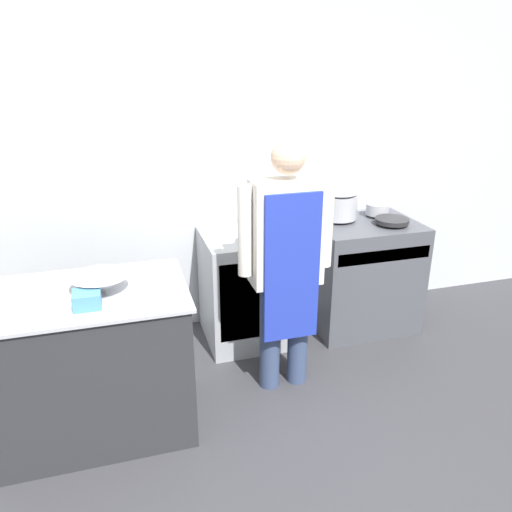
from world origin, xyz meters
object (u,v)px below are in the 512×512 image
at_px(fridge_unit, 242,288).
at_px(saute_pan, 392,220).
at_px(sauce_pot, 377,209).
at_px(plastic_tub, 87,299).
at_px(mixing_bowl, 101,283).
at_px(stove, 361,274).
at_px(stock_pot, 338,204).
at_px(person_cook, 286,256).

relative_size(fridge_unit, saute_pan, 3.32).
xyz_separation_m(saute_pan, sauce_pot, (0.00, 0.24, 0.03)).
bearing_deg(plastic_tub, mixing_bowl, 68.47).
bearing_deg(saute_pan, mixing_bowl, -164.28).
distance_m(stove, plastic_tub, 2.38).
bearing_deg(plastic_tub, stock_pot, 28.31).
height_order(fridge_unit, person_cook, person_cook).
height_order(person_cook, stock_pot, person_cook).
bearing_deg(plastic_tub, saute_pan, 19.29).
height_order(mixing_bowl, plastic_tub, mixing_bowl).
bearing_deg(stove, plastic_tub, -156.55).
relative_size(mixing_bowl, saute_pan, 1.24).
height_order(fridge_unit, saute_pan, saute_pan).
relative_size(fridge_unit, stock_pot, 2.91).
bearing_deg(stock_pot, stove, -32.37).
xyz_separation_m(stove, fridge_unit, (-1.04, 0.04, -0.01)).
bearing_deg(saute_pan, fridge_unit, 172.60).
bearing_deg(stove, mixing_bowl, -160.08).
bearing_deg(person_cook, sauce_pot, 35.47).
relative_size(plastic_tub, saute_pan, 0.54).
relative_size(plastic_tub, stock_pot, 0.47).
height_order(person_cook, mixing_bowl, person_cook).
distance_m(saute_pan, sauce_pot, 0.24).
relative_size(person_cook, plastic_tub, 11.85).
distance_m(fridge_unit, person_cook, 0.88).
distance_m(stock_pot, sauce_pot, 0.37).
bearing_deg(plastic_tub, stove, 23.45).
xyz_separation_m(stove, stock_pot, (-0.19, 0.12, 0.60)).
relative_size(person_cook, sauce_pot, 9.04).
distance_m(mixing_bowl, plastic_tub, 0.19).
bearing_deg(mixing_bowl, person_cook, 4.77).
bearing_deg(stove, person_cook, -144.53).
bearing_deg(stove, fridge_unit, 177.92).
distance_m(stock_pot, saute_pan, 0.45).
bearing_deg(stock_pot, fridge_unit, -174.35).
xyz_separation_m(person_cook, saute_pan, (1.09, 0.53, -0.02)).
bearing_deg(stock_pot, saute_pan, -33.62).
relative_size(saute_pan, sauce_pot, 1.42).
xyz_separation_m(mixing_bowl, stock_pot, (1.88, 0.87, 0.09)).
relative_size(stock_pot, sauce_pot, 1.62).
distance_m(stove, saute_pan, 0.54).
xyz_separation_m(fridge_unit, person_cook, (0.12, -0.69, 0.53)).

